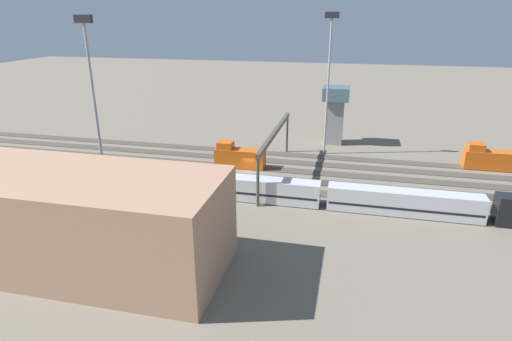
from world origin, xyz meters
name	(u,v)px	position (x,y,z in m)	size (l,w,h in m)	color
ground_plane	(248,172)	(0.00, 0.00, 0.00)	(400.00, 400.00, 0.00)	#756B5B
track_bed_0	(262,153)	(0.00, -12.50, 0.06)	(140.00, 2.80, 0.12)	#4C443D
track_bed_1	(257,160)	(0.00, -7.50, 0.06)	(140.00, 2.80, 0.12)	#4C443D
track_bed_2	(251,168)	(0.00, -2.50, 0.06)	(140.00, 2.80, 0.12)	#4C443D
track_bed_3	(245,176)	(0.00, 2.50, 0.06)	(140.00, 2.80, 0.12)	#3D3833
track_bed_4	(238,186)	(0.00, 7.50, 0.06)	(140.00, 2.80, 0.12)	#4C443D
track_bed_5	(230,197)	(0.00, 12.50, 0.06)	(140.00, 2.80, 0.12)	#3D3833
train_on_track_0	(489,159)	(-45.98, -12.50, 2.16)	(10.00, 3.00, 5.00)	#D85914
train_on_track_5	(237,187)	(-1.26, 12.50, 2.04)	(114.80, 3.06, 4.40)	black
train_on_track_2	(239,157)	(2.58, -2.50, 2.16)	(10.00, 3.00, 5.00)	#D85914
light_mast_0	(329,68)	(-13.51, -15.16, 18.53)	(2.80, 0.70, 29.41)	#9EA0A5
light_mast_1	(92,87)	(21.28, 15.53, 18.26)	(2.80, 0.70, 28.91)	#9EA0A5
signal_gantry	(275,136)	(-5.23, 0.00, 7.55)	(0.70, 30.00, 8.80)	#4C4742
maintenance_shed	(75,220)	(12.49, 35.54, 5.87)	(36.10, 14.47, 11.74)	tan
control_tower	(335,111)	(-15.00, -23.90, 7.81)	(6.00, 6.00, 13.36)	gray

